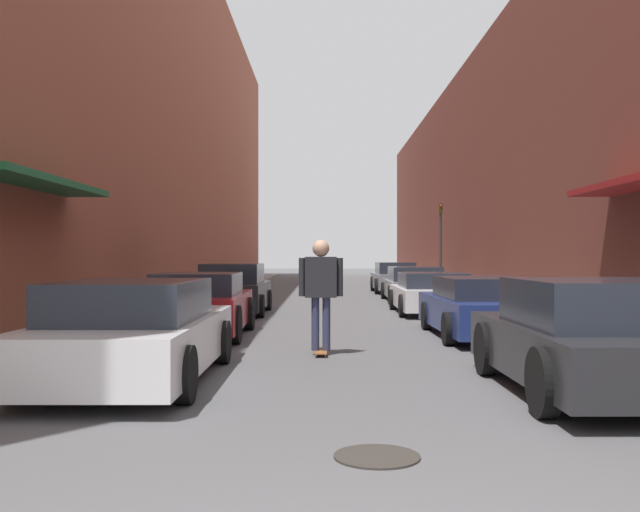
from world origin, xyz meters
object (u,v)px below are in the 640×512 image
skateboarder (321,284)px  manhole_cover (377,456)px  parked_car_right_2 (432,293)px  parked_car_left_2 (233,290)px  parked_car_right_0 (593,339)px  traffic_light (441,237)px  parked_car_right_3 (414,285)px  parked_car_right_1 (480,308)px  parked_car_right_4 (395,278)px  parked_car_left_1 (199,305)px  parked_car_left_0 (135,333)px

skateboarder → manhole_cover: 6.03m
parked_car_right_2 → manhole_cover: (-2.58, -14.17, -0.55)m
parked_car_left_2 → parked_car_right_0: size_ratio=0.97×
parked_car_left_2 → traffic_light: bearing=56.8°
parked_car_right_2 → traffic_light: bearing=79.5°
parked_car_left_2 → parked_car_right_3: parked_car_left_2 is taller
parked_car_right_1 → parked_car_right_0: bearing=-89.6°
parked_car_right_4 → parked_car_right_0: bearing=-89.8°
parked_car_left_2 → traffic_light: size_ratio=1.05×
parked_car_right_0 → parked_car_right_2: bearing=90.7°
parked_car_right_4 → traffic_light: bearing=13.5°
parked_car_right_3 → manhole_cover: (-2.73, -19.30, -0.58)m
parked_car_right_3 → parked_car_right_4: bearing=90.9°
parked_car_left_1 → parked_car_right_0: 8.15m
parked_car_right_1 → parked_car_right_2: parked_car_right_1 is taller
parked_car_right_0 → parked_car_right_4: (-0.08, 22.63, -0.02)m
parked_car_right_1 → parked_car_right_3: bearing=89.7°
skateboarder → parked_car_right_4: bearing=80.8°
parked_car_left_1 → parked_car_right_4: 17.64m
parked_car_left_0 → parked_car_left_1: size_ratio=1.17×
parked_car_left_2 → manhole_cover: 14.32m
parked_car_right_1 → parked_car_right_2: 5.75m
parked_car_left_1 → parked_car_right_4: size_ratio=0.96×
parked_car_right_2 → parked_car_left_1: bearing=-134.1°
parked_car_right_1 → traffic_light: size_ratio=1.18×
parked_car_left_1 → skateboarder: skateboarder is taller
parked_car_right_1 → skateboarder: bearing=-141.3°
parked_car_left_1 → parked_car_right_3: bearing=62.4°
parked_car_right_0 → traffic_light: bearing=85.0°
parked_car_left_1 → parked_car_left_2: size_ratio=1.01×
parked_car_left_1 → parked_car_right_4: parked_car_right_4 is taller
parked_car_left_2 → parked_car_right_3: size_ratio=0.84×
traffic_light → parked_car_right_2: bearing=-100.5°
parked_car_left_0 → parked_car_left_2: size_ratio=1.18×
parked_car_left_1 → parked_car_left_2: (-0.02, 5.52, 0.03)m
parked_car_right_1 → traffic_light: bearing=83.2°
parked_car_right_0 → traffic_light: traffic_light is taller
parked_car_right_0 → parked_car_right_4: 22.63m
parked_car_right_2 → parked_car_right_3: (0.15, 5.13, 0.03)m
parked_car_left_0 → skateboarder: 3.47m
parked_car_left_1 → parked_car_left_0: bearing=-89.4°
manhole_cover → parked_car_right_1: bearing=72.4°
parked_car_right_3 → manhole_cover: bearing=-98.1°
parked_car_left_0 → parked_car_left_2: 10.56m
parked_car_right_1 → manhole_cover: 8.86m
parked_car_right_0 → parked_car_right_1: parked_car_right_0 is taller
skateboarder → parked_car_left_1: bearing=133.4°
parked_car_left_0 → parked_car_left_1: (-0.05, 5.05, 0.00)m
parked_car_left_0 → skateboarder: bearing=45.8°
parked_car_left_2 → parked_car_right_0: (5.66, -11.40, -0.01)m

